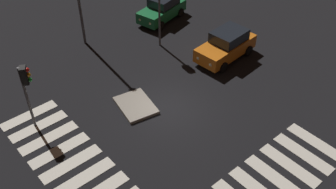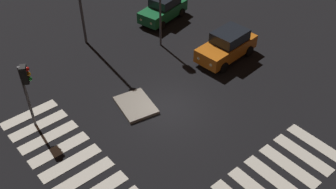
# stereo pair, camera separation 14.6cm
# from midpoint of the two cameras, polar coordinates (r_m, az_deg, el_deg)

# --- Properties ---
(ground_plane) EXTENTS (80.00, 80.00, 0.00)m
(ground_plane) POSITION_cam_midpoint_polar(r_m,az_deg,el_deg) (22.31, -0.19, -1.98)
(ground_plane) COLOR black
(traffic_island) EXTENTS (2.73, 2.25, 0.18)m
(traffic_island) POSITION_cam_midpoint_polar(r_m,az_deg,el_deg) (22.43, -4.90, -1.59)
(traffic_island) COLOR gray
(traffic_island) RESTS_ON ground
(car_green) EXTENTS (2.60, 4.35, 1.79)m
(car_green) POSITION_cam_midpoint_polar(r_m,az_deg,el_deg) (30.42, -1.00, 12.37)
(car_green) COLOR #196B38
(car_green) RESTS_ON ground
(car_orange) EXTENTS (2.34, 4.51, 1.91)m
(car_orange) POSITION_cam_midpoint_polar(r_m,az_deg,el_deg) (26.13, 8.32, 7.11)
(car_orange) COLOR orange
(car_orange) RESTS_ON ground
(traffic_light_south) EXTENTS (0.54, 0.53, 3.85)m
(traffic_light_south) POSITION_cam_midpoint_polar(r_m,az_deg,el_deg) (20.64, -20.18, 1.64)
(traffic_light_south) COLOR #47474C
(traffic_light_south) RESTS_ON ground
(crosswalk_near) EXTENTS (9.90, 3.20, 0.02)m
(crosswalk_near) POSITION_cam_midpoint_polar(r_m,az_deg,el_deg) (20.02, -14.12, -9.72)
(crosswalk_near) COLOR silver
(crosswalk_near) RESTS_ON ground
(crosswalk_side) EXTENTS (3.20, 8.75, 0.02)m
(crosswalk_side) POSITION_cam_midpoint_polar(r_m,az_deg,el_deg) (19.20, 14.01, -12.53)
(crosswalk_side) COLOR silver
(crosswalk_side) RESTS_ON ground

